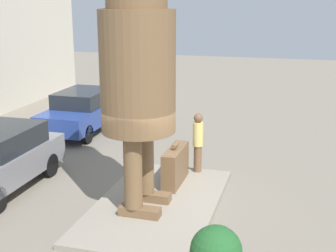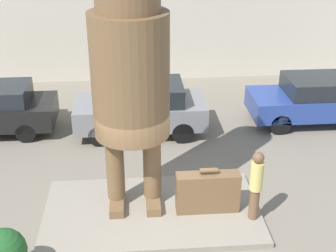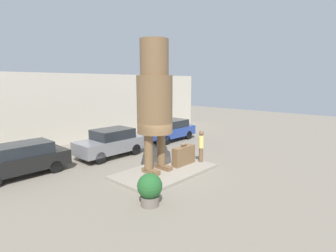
{
  "view_description": "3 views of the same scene",
  "coord_description": "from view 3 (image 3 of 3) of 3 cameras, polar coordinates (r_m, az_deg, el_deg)",
  "views": [
    {
      "loc": [
        -9.99,
        -3.1,
        4.95
      ],
      "look_at": [
        0.18,
        -0.22,
        2.02
      ],
      "focal_mm": 50.0,
      "sensor_mm": 36.0,
      "label": 1
    },
    {
      "loc": [
        -0.35,
        -9.03,
        6.71
      ],
      "look_at": [
        0.37,
        -0.13,
        2.37
      ],
      "focal_mm": 50.0,
      "sensor_mm": 36.0,
      "label": 2
    },
    {
      "loc": [
        -9.0,
        -8.42,
        4.42
      ],
      "look_at": [
        0.13,
        -0.05,
        2.32
      ],
      "focal_mm": 28.0,
      "sensor_mm": 36.0,
      "label": 3
    }
  ],
  "objects": [
    {
      "name": "statue_figure",
      "position": [
        12.27,
        -2.93,
        6.49
      ],
      "size": [
        1.67,
        1.67,
        6.18
      ],
      "color": "brown",
      "rests_on": "pedestal"
    },
    {
      "name": "pedestal",
      "position": [
        13.06,
        -0.58,
        -9.83
      ],
      "size": [
        5.05,
        2.84,
        0.13
      ],
      "color": "gray",
      "rests_on": "ground_plane"
    },
    {
      "name": "parked_car_black",
      "position": [
        14.24,
        -29.34,
        -6.31
      ],
      "size": [
        4.25,
        1.71,
        1.56
      ],
      "rotation": [
        0.0,
        0.0,
        3.14
      ],
      "color": "black",
      "rests_on": "ground_plane"
    },
    {
      "name": "parked_car_grey",
      "position": [
        15.98,
        -12.34,
        -3.46
      ],
      "size": [
        4.05,
        1.84,
        1.64
      ],
      "rotation": [
        0.0,
        0.0,
        3.14
      ],
      "color": "gray",
      "rests_on": "ground_plane"
    },
    {
      "name": "giant_suitcase",
      "position": [
        13.76,
        3.43,
        -6.41
      ],
      "size": [
        1.46,
        0.38,
        1.13
      ],
      "color": "brown",
      "rests_on": "pedestal"
    },
    {
      "name": "tourist",
      "position": [
        14.19,
        7.22,
        -4.11
      ],
      "size": [
        0.29,
        0.29,
        1.71
      ],
      "color": "brown",
      "rests_on": "pedestal"
    },
    {
      "name": "ground_plane",
      "position": [
        13.09,
        -0.58,
        -10.11
      ],
      "size": [
        60.0,
        60.0,
        0.0
      ],
      "primitive_type": "plane",
      "color": "gray"
    },
    {
      "name": "parked_car_blue",
      "position": [
        19.91,
        0.52,
        -0.78
      ],
      "size": [
        4.09,
        1.8,
        1.56
      ],
      "rotation": [
        0.0,
        0.0,
        3.14
      ],
      "color": "#284293",
      "rests_on": "ground_plane"
    },
    {
      "name": "building_backdrop",
      "position": [
        20.15,
        -20.81,
        3.55
      ],
      "size": [
        28.0,
        0.6,
        5.01
      ],
      "color": "beige",
      "rests_on": "ground_plane"
    },
    {
      "name": "planter_pot",
      "position": [
        9.66,
        -3.98,
        -13.42
      ],
      "size": [
        0.91,
        0.91,
        1.19
      ],
      "color": "#70665B",
      "rests_on": "ground_plane"
    }
  ]
}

